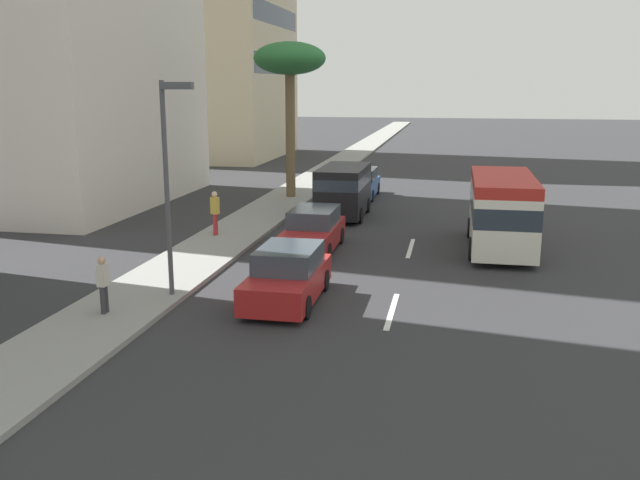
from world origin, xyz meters
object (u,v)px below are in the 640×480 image
(van_fifth, at_px, (344,188))
(pedestrian_by_tree, at_px, (103,282))
(pedestrian_near_lamp, at_px, (215,211))
(palm_tree, at_px, (290,63))
(minibus_lead, at_px, (502,209))
(car_fourth, at_px, (313,231))
(car_third, at_px, (360,184))
(street_lamp, at_px, (169,164))
(car_second, at_px, (288,276))

(van_fifth, distance_m, pedestrian_by_tree, 16.16)
(pedestrian_near_lamp, height_order, palm_tree, palm_tree)
(minibus_lead, height_order, palm_tree, palm_tree)
(minibus_lead, bearing_deg, van_fifth, 52.29)
(car_fourth, xyz_separation_m, van_fifth, (6.92, -0.03, 0.62))
(car_third, bearing_deg, pedestrian_by_tree, -10.29)
(pedestrian_near_lamp, xyz_separation_m, street_lamp, (-8.04, -1.64, 2.84))
(pedestrian_near_lamp, xyz_separation_m, palm_tree, (10.31, -0.69, 6.14))
(pedestrian_near_lamp, relative_size, pedestrian_by_tree, 1.15)
(car_second, bearing_deg, minibus_lead, 140.64)
(car_second, xyz_separation_m, van_fifth, (13.25, 0.53, 0.62))
(pedestrian_near_lamp, distance_m, street_lamp, 8.69)
(street_lamp, bearing_deg, minibus_lead, -49.46)
(van_fifth, relative_size, pedestrian_by_tree, 2.95)
(car_second, distance_m, car_third, 19.28)
(car_third, height_order, van_fifth, van_fifth)
(minibus_lead, xyz_separation_m, car_second, (-7.85, 6.44, -0.81))
(car_second, distance_m, van_fifth, 13.27)
(pedestrian_by_tree, xyz_separation_m, street_lamp, (1.95, -1.21, 2.99))
(minibus_lead, relative_size, car_second, 1.49)
(palm_tree, bearing_deg, minibus_lead, -133.20)
(van_fifth, bearing_deg, minibus_lead, 52.29)
(street_lamp, bearing_deg, car_second, -81.86)
(pedestrian_by_tree, bearing_deg, street_lamp, 145.76)
(car_fourth, relative_size, palm_tree, 0.54)
(palm_tree, bearing_deg, car_third, -69.25)
(car_third, xyz_separation_m, pedestrian_near_lamp, (-11.70, 4.36, 0.40))
(car_fourth, bearing_deg, pedestrian_near_lamp, -105.88)
(car_second, relative_size, van_fifth, 0.93)
(minibus_lead, xyz_separation_m, street_lamp, (-8.32, 9.73, 2.44))
(car_third, bearing_deg, car_fourth, 0.03)
(minibus_lead, xyz_separation_m, pedestrian_by_tree, (-10.27, 10.95, -0.56))
(minibus_lead, xyz_separation_m, palm_tree, (10.03, 10.68, 5.73))
(car_third, relative_size, van_fifth, 0.97)
(van_fifth, height_order, pedestrian_by_tree, van_fifth)
(car_third, relative_size, palm_tree, 0.54)
(van_fifth, relative_size, palm_tree, 0.56)
(car_second, relative_size, pedestrian_near_lamp, 2.40)
(street_lamp, bearing_deg, car_fourth, -21.85)
(pedestrian_by_tree, height_order, street_lamp, street_lamp)
(van_fifth, bearing_deg, car_second, 2.31)
(van_fifth, bearing_deg, pedestrian_near_lamp, -37.74)
(car_third, xyz_separation_m, car_fourth, (-12.94, -0.01, 0.00))
(car_second, bearing_deg, palm_tree, -166.67)
(pedestrian_near_lamp, bearing_deg, pedestrian_by_tree, 111.94)
(car_fourth, bearing_deg, minibus_lead, 102.27)
(car_second, distance_m, pedestrian_near_lamp, 9.04)
(car_third, height_order, palm_tree, palm_tree)
(pedestrian_near_lamp, relative_size, street_lamp, 0.29)
(car_third, relative_size, pedestrian_near_lamp, 2.48)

